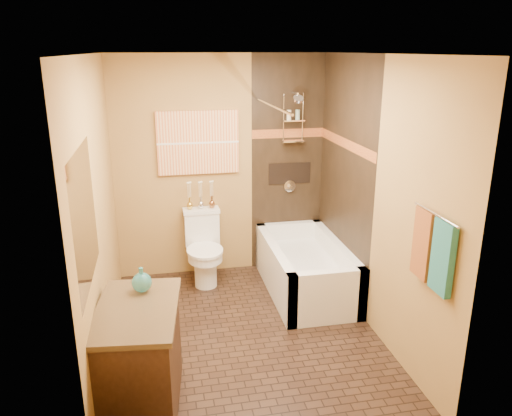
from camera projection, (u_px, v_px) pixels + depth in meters
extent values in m
plane|color=black|center=(246.00, 335.00, 4.64)|extent=(3.00, 3.00, 0.00)
cube|color=#A88041|center=(99.00, 216.00, 4.03)|extent=(0.02, 3.00, 2.50)
cube|color=#A88041|center=(376.00, 199.00, 4.48)|extent=(0.02, 3.00, 2.50)
cube|color=#A88041|center=(221.00, 168.00, 5.66)|extent=(2.40, 0.02, 2.50)
cube|color=#A88041|center=(291.00, 284.00, 2.86)|extent=(2.40, 0.02, 2.50)
plane|color=silver|center=(244.00, 54.00, 3.88)|extent=(3.00, 3.00, 0.00)
cube|color=black|center=(288.00, 165.00, 5.79)|extent=(0.85, 0.01, 2.50)
cube|color=black|center=(344.00, 179.00, 5.18)|extent=(0.01, 1.50, 2.50)
cube|color=maroon|center=(288.00, 133.00, 5.67)|extent=(0.85, 0.01, 0.10)
cube|color=maroon|center=(345.00, 143.00, 5.07)|extent=(0.01, 1.50, 0.10)
cube|color=black|center=(290.00, 173.00, 5.82)|extent=(0.50, 0.01, 0.25)
cylinder|color=silver|center=(295.00, 93.00, 5.42)|extent=(0.02, 0.26, 0.02)
cylinder|color=silver|center=(298.00, 99.00, 5.29)|extent=(0.11, 0.11, 0.09)
cylinder|color=silver|center=(290.00, 186.00, 5.85)|extent=(0.14, 0.02, 0.14)
cylinder|color=silver|center=(271.00, 105.00, 4.80)|extent=(0.03, 1.55, 0.03)
cylinder|color=silver|center=(435.00, 214.00, 3.43)|extent=(0.02, 0.55, 0.02)
cube|color=#216F66|center=(443.00, 258.00, 3.40)|extent=(0.05, 0.22, 0.52)
cube|color=brown|center=(423.00, 244.00, 3.64)|extent=(0.05, 0.22, 0.52)
cube|color=#DD6434|center=(198.00, 143.00, 5.50)|extent=(0.90, 0.04, 0.70)
cube|color=white|center=(85.00, 218.00, 3.21)|extent=(0.01, 1.00, 0.90)
cube|color=white|center=(327.00, 298.00, 4.75)|extent=(0.80, 0.10, 0.55)
cube|color=white|center=(289.00, 244.00, 6.06)|extent=(0.80, 0.10, 0.55)
cube|color=white|center=(274.00, 270.00, 5.34)|extent=(0.10, 1.50, 0.55)
cube|color=white|center=(336.00, 265.00, 5.47)|extent=(0.10, 1.50, 0.55)
cube|color=white|center=(305.00, 276.00, 5.44)|extent=(0.64, 1.34, 0.35)
cube|color=white|center=(202.00, 228.00, 5.71)|extent=(0.39, 0.18, 0.39)
cube|color=white|center=(201.00, 211.00, 5.65)|extent=(0.41, 0.20, 0.04)
cylinder|color=white|center=(206.00, 270.00, 5.54)|extent=(0.25, 0.25, 0.39)
cylinder|color=white|center=(205.00, 255.00, 5.49)|extent=(0.38, 0.38, 0.10)
cylinder|color=white|center=(205.00, 251.00, 5.47)|extent=(0.40, 0.40, 0.03)
cube|color=black|center=(139.00, 361.00, 3.60)|extent=(0.63, 0.93, 0.78)
cube|color=black|center=(136.00, 310.00, 3.47)|extent=(0.67, 0.98, 0.04)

